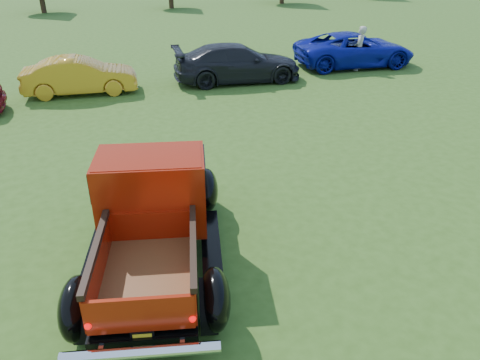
{
  "coord_description": "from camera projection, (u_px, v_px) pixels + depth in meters",
  "views": [
    {
      "loc": [
        -2.99,
        -6.57,
        4.77
      ],
      "look_at": [
        -0.3,
        0.2,
        0.98
      ],
      "focal_mm": 35.0,
      "sensor_mm": 36.0,
      "label": 1
    }
  ],
  "objects": [
    {
      "name": "show_car_grey",
      "position": [
        237.0,
        63.0,
        17.11
      ],
      "size": [
        4.87,
        2.52,
        1.35
      ],
      "primitive_type": "imported",
      "rotation": [
        0.0,
        0.0,
        1.43
      ],
      "color": "black",
      "rests_on": "ground"
    },
    {
      "name": "show_car_yellow",
      "position": [
        80.0,
        76.0,
        15.75
      ],
      "size": [
        3.87,
        1.79,
        1.23
      ],
      "primitive_type": "imported",
      "rotation": [
        0.0,
        0.0,
        1.44
      ],
      "color": "orange",
      "rests_on": "ground"
    },
    {
      "name": "pickup_truck",
      "position": [
        154.0,
        207.0,
        7.66
      ],
      "size": [
        3.28,
        5.06,
        1.77
      ],
      "rotation": [
        0.0,
        0.0,
        -0.28
      ],
      "color": "black",
      "rests_on": "ground"
    },
    {
      "name": "ground",
      "position": [
        259.0,
        229.0,
        8.59
      ],
      "size": [
        120.0,
        120.0,
        0.0
      ],
      "primitive_type": "plane",
      "color": "#2F4D16",
      "rests_on": "ground"
    },
    {
      "name": "show_car_blue",
      "position": [
        355.0,
        49.0,
        19.16
      ],
      "size": [
        5.15,
        2.92,
        1.36
      ],
      "primitive_type": "imported",
      "rotation": [
        0.0,
        0.0,
        1.43
      ],
      "color": "#0D158F",
      "rests_on": "ground"
    },
    {
      "name": "spectator",
      "position": [
        359.0,
        48.0,
        18.5
      ],
      "size": [
        0.73,
        0.72,
        1.71
      ],
      "primitive_type": "imported",
      "rotation": [
        0.0,
        0.0,
        3.9
      ],
      "color": "#AEA996",
      "rests_on": "ground"
    }
  ]
}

